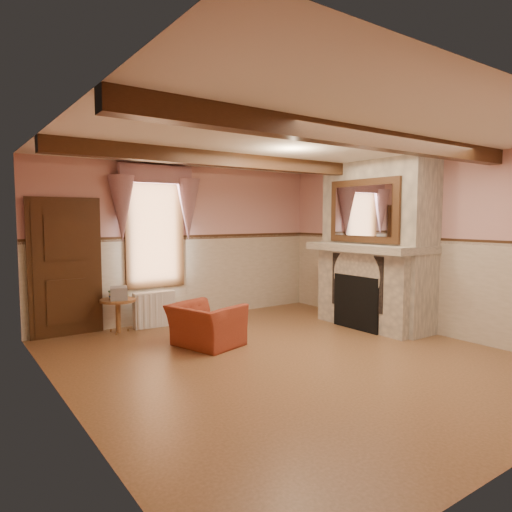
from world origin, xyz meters
TOP-DOWN VIEW (x-y plane):
  - floor at (0.00, 0.00)m, footprint 5.50×6.00m
  - ceiling at (0.00, 0.00)m, footprint 5.50×6.00m
  - wall_back at (0.00, 3.00)m, footprint 5.50×0.02m
  - wall_left at (-2.75, 0.00)m, footprint 0.02×6.00m
  - wall_right at (2.75, 0.00)m, footprint 0.02×6.00m
  - wainscot at (0.00, 0.00)m, footprint 5.50×6.00m
  - chair_rail at (0.00, 0.00)m, footprint 5.50×6.00m
  - firebox at (2.00, 0.60)m, footprint 0.20×0.95m
  - armchair at (-0.60, 1.16)m, footprint 1.06×1.14m
  - side_table at (-1.38, 2.65)m, footprint 0.70×0.70m
  - book_stack at (-1.37, 2.62)m, footprint 0.34×0.38m
  - radiator at (-0.75, 2.70)m, footprint 0.71×0.22m
  - bowl at (2.24, 0.66)m, footprint 0.38×0.38m
  - mantel_clock at (2.24, 1.33)m, footprint 0.14×0.24m
  - oil_lamp at (2.24, 0.88)m, footprint 0.11×0.11m
  - candle_red at (2.24, -0.08)m, footprint 0.06×0.06m
  - jar_yellow at (2.24, 0.17)m, footprint 0.06×0.06m
  - fireplace at (2.42, 0.60)m, footprint 0.85×2.00m
  - mantel at (2.24, 0.60)m, footprint 1.05×2.05m
  - overmantel_mirror at (2.06, 0.60)m, footprint 0.06×1.44m
  - door at (-2.10, 2.94)m, footprint 1.10×0.10m
  - window at (-0.60, 2.97)m, footprint 1.06×0.08m
  - window_drapes at (-0.60, 2.88)m, footprint 1.30×0.14m
  - ceiling_beam_front at (0.00, -1.20)m, footprint 5.50×0.18m
  - ceiling_beam_back at (0.00, 1.20)m, footprint 5.50×0.18m

SIDE VIEW (x-z plane):
  - floor at x=0.00m, z-range -0.01..0.01m
  - side_table at x=-1.38m, z-range 0.00..0.55m
  - radiator at x=-0.75m, z-range 0.00..0.60m
  - armchair at x=-0.60m, z-range 0.00..0.61m
  - firebox at x=2.00m, z-range 0.00..0.90m
  - book_stack at x=-1.37m, z-range 0.55..0.75m
  - wainscot at x=0.00m, z-range 0.00..1.50m
  - door at x=-2.10m, z-range 0.00..2.10m
  - mantel at x=2.24m, z-range 1.30..1.42m
  - wall_back at x=0.00m, z-range 0.00..2.80m
  - wall_left at x=-2.75m, z-range 0.00..2.80m
  - wall_right at x=2.75m, z-range 0.00..2.80m
  - fireplace at x=2.42m, z-range 0.00..2.80m
  - bowl at x=2.24m, z-range 1.42..1.51m
  - jar_yellow at x=2.24m, z-range 1.42..1.54m
  - chair_rail at x=0.00m, z-range 1.46..1.54m
  - candle_red at x=2.24m, z-range 1.42..1.58m
  - mantel_clock at x=2.24m, z-range 1.42..1.62m
  - oil_lamp at x=2.24m, z-range 1.42..1.70m
  - window at x=-0.60m, z-range 0.64..2.66m
  - overmantel_mirror at x=2.06m, z-range 1.45..2.49m
  - window_drapes at x=-0.60m, z-range 1.55..2.95m
  - ceiling_beam_front at x=0.00m, z-range 2.60..2.80m
  - ceiling_beam_back at x=0.00m, z-range 2.60..2.80m
  - ceiling at x=0.00m, z-range 2.79..2.80m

